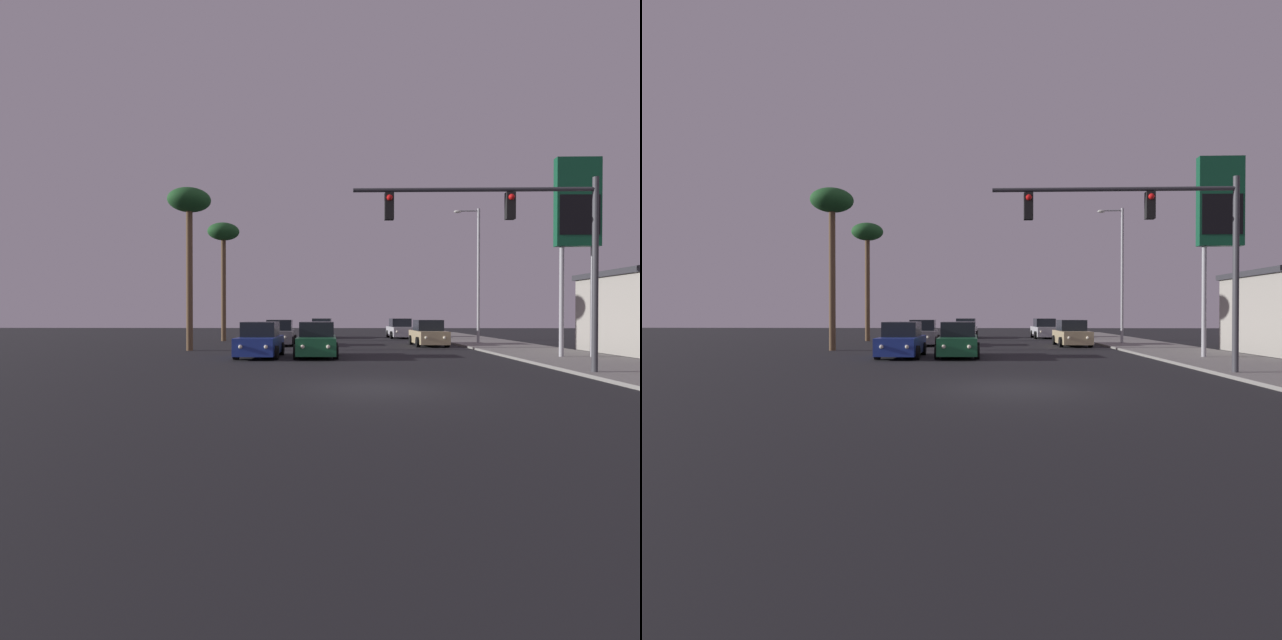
{
  "view_description": "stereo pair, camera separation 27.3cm",
  "coord_description": "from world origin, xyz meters",
  "views": [
    {
      "loc": [
        -1.27,
        -13.83,
        2.05
      ],
      "look_at": [
        -1.83,
        11.99,
        1.75
      ],
      "focal_mm": 28.0,
      "sensor_mm": 36.0,
      "label": 1
    },
    {
      "loc": [
        -1.0,
        -13.82,
        2.05
      ],
      "look_at": [
        -1.83,
        11.99,
        1.75
      ],
      "focal_mm": 28.0,
      "sensor_mm": 36.0,
      "label": 2
    }
  ],
  "objects": [
    {
      "name": "ground_plane",
      "position": [
        0.0,
        0.0,
        0.0
      ],
      "size": [
        120.0,
        120.0,
        0.0
      ],
      "primitive_type": "plane",
      "color": "black"
    },
    {
      "name": "sidewalk_right",
      "position": [
        9.5,
        10.0,
        0.06
      ],
      "size": [
        5.0,
        60.0,
        0.12
      ],
      "color": "gray",
      "rests_on": "ground"
    },
    {
      "name": "car_green",
      "position": [
        -1.94,
        10.02,
        0.76
      ],
      "size": [
        2.04,
        4.32,
        1.68
      ],
      "rotation": [
        0.0,
        0.0,
        3.15
      ],
      "color": "#195933",
      "rests_on": "ground"
    },
    {
      "name": "car_silver",
      "position": [
        4.67,
        28.91,
        0.76
      ],
      "size": [
        2.04,
        4.34,
        1.68
      ],
      "rotation": [
        0.0,
        0.0,
        3.18
      ],
      "color": "#B7B7BC",
      "rests_on": "ground"
    },
    {
      "name": "car_tan",
      "position": [
        5.04,
        18.48,
        0.76
      ],
      "size": [
        2.04,
        4.33,
        1.68
      ],
      "rotation": [
        0.0,
        0.0,
        3.16
      ],
      "color": "tan",
      "rests_on": "ground"
    },
    {
      "name": "car_white",
      "position": [
        -2.03,
        29.37,
        0.76
      ],
      "size": [
        2.04,
        4.34,
        1.68
      ],
      "rotation": [
        0.0,
        0.0,
        3.1
      ],
      "color": "silver",
      "rests_on": "ground"
    },
    {
      "name": "car_blue",
      "position": [
        -4.64,
        9.84,
        0.76
      ],
      "size": [
        2.04,
        4.33,
        1.68
      ],
      "rotation": [
        0.0,
        0.0,
        3.12
      ],
      "color": "navy",
      "rests_on": "ground"
    },
    {
      "name": "car_grey",
      "position": [
        -4.64,
        18.91,
        0.76
      ],
      "size": [
        2.04,
        4.34,
        1.68
      ],
      "rotation": [
        0.0,
        0.0,
        3.17
      ],
      "color": "slate",
      "rests_on": "ground"
    },
    {
      "name": "traffic_light_mast",
      "position": [
        5.17,
        3.0,
        4.77
      ],
      "size": [
        8.17,
        0.36,
        6.5
      ],
      "color": "#38383D",
      "rests_on": "sidewalk_right"
    },
    {
      "name": "street_lamp",
      "position": [
        8.5,
        19.79,
        5.12
      ],
      "size": [
        1.74,
        0.24,
        9.0
      ],
      "color": "#99999E",
      "rests_on": "sidewalk_right"
    },
    {
      "name": "gas_station_sign",
      "position": [
        9.9,
        9.0,
        6.62
      ],
      "size": [
        2.0,
        0.42,
        9.0
      ],
      "color": "#99999E",
      "rests_on": "sidewalk_right"
    },
    {
      "name": "palm_tree_mid",
      "position": [
        -9.44,
        24.0,
        7.82
      ],
      "size": [
        2.4,
        2.4,
        9.01
      ],
      "color": "brown",
      "rests_on": "ground"
    },
    {
      "name": "palm_tree_near",
      "position": [
        -9.21,
        14.0,
        7.92
      ],
      "size": [
        2.4,
        2.4,
        9.12
      ],
      "color": "brown",
      "rests_on": "ground"
    }
  ]
}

